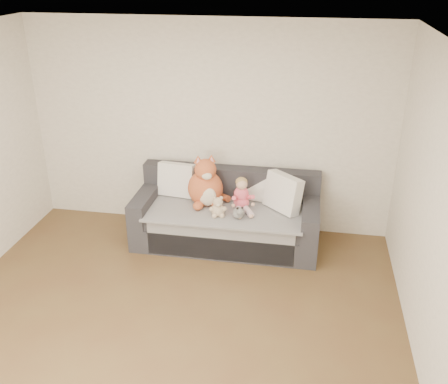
{
  "coord_description": "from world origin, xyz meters",
  "views": [
    {
      "loc": [
        1.2,
        -3.22,
        3.17
      ],
      "look_at": [
        0.3,
        1.87,
        0.75
      ],
      "focal_mm": 40.0,
      "sensor_mm": 36.0,
      "label": 1
    }
  ],
  "objects_px": {
    "sofa": "(227,218)",
    "toddler": "(242,196)",
    "sippy_cup": "(240,211)",
    "teddy_bear": "(218,208)",
    "plush_cat": "(206,186)"
  },
  "relations": [
    {
      "from": "toddler",
      "to": "teddy_bear",
      "type": "bearing_deg",
      "value": -154.85
    },
    {
      "from": "toddler",
      "to": "sippy_cup",
      "type": "height_order",
      "value": "toddler"
    },
    {
      "from": "toddler",
      "to": "sippy_cup",
      "type": "bearing_deg",
      "value": -109.46
    },
    {
      "from": "plush_cat",
      "to": "teddy_bear",
      "type": "bearing_deg",
      "value": -75.52
    },
    {
      "from": "teddy_bear",
      "to": "sofa",
      "type": "bearing_deg",
      "value": 63.25
    },
    {
      "from": "toddler",
      "to": "sippy_cup",
      "type": "xyz_separation_m",
      "value": [
        -0.0,
        -0.16,
        -0.11
      ]
    },
    {
      "from": "sofa",
      "to": "teddy_bear",
      "type": "height_order",
      "value": "sofa"
    },
    {
      "from": "toddler",
      "to": "teddy_bear",
      "type": "distance_m",
      "value": 0.34
    },
    {
      "from": "sofa",
      "to": "plush_cat",
      "type": "bearing_deg",
      "value": 172.79
    },
    {
      "from": "plush_cat",
      "to": "sippy_cup",
      "type": "bearing_deg",
      "value": -46.8
    },
    {
      "from": "sofa",
      "to": "sippy_cup",
      "type": "height_order",
      "value": "sofa"
    },
    {
      "from": "sofa",
      "to": "toddler",
      "type": "height_order",
      "value": "toddler"
    },
    {
      "from": "plush_cat",
      "to": "teddy_bear",
      "type": "distance_m",
      "value": 0.39
    },
    {
      "from": "sippy_cup",
      "to": "teddy_bear",
      "type": "bearing_deg",
      "value": -163.2
    },
    {
      "from": "toddler",
      "to": "plush_cat",
      "type": "relative_size",
      "value": 0.62
    }
  ]
}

